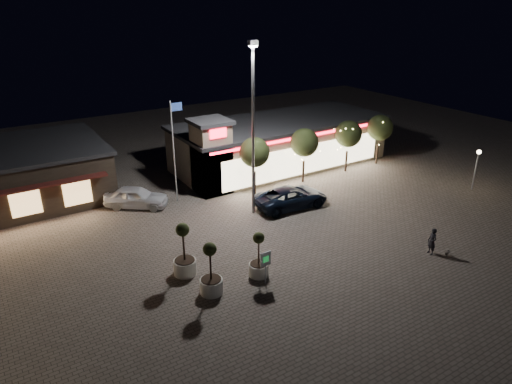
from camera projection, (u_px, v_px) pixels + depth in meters
ground at (296, 269)px, 27.10m from camera, size 90.00×90.00×0.00m
retail_building at (277, 143)px, 43.21m from camera, size 20.40×8.40×6.10m
floodlight_pole at (253, 121)px, 31.56m from camera, size 0.60×0.40×12.38m
flagpole at (174, 144)px, 34.42m from camera, size 0.95×0.10×8.00m
lamp_post_east at (477, 162)px, 37.51m from camera, size 0.36×0.36×3.48m
string_tree_a at (255, 152)px, 36.23m from camera, size 2.42×2.42×4.79m
string_tree_b at (304, 143)px, 38.68m from camera, size 2.42×2.42×4.79m
string_tree_c at (348, 134)px, 41.14m from camera, size 2.42×2.42×4.79m
string_tree_d at (380, 128)px, 43.10m from camera, size 2.42×2.42×4.79m
pickup_truck at (291, 197)px, 34.95m from camera, size 6.00×3.10×1.62m
white_sedan at (136, 197)px, 34.94m from camera, size 5.00×4.35×1.63m
pedestrian at (432, 241)px, 28.44m from camera, size 0.55×0.72×1.75m
dog at (448, 252)px, 28.47m from camera, size 0.45×0.26×0.24m
planter_left at (185, 259)px, 26.31m from camera, size 1.34×1.34×3.29m
planter_mid at (211, 278)px, 24.61m from camera, size 1.26×1.26×3.10m
planter_right at (259, 262)px, 26.22m from camera, size 1.14×1.14×2.79m
valet_sign at (266, 262)px, 25.25m from camera, size 0.66×0.09×2.02m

